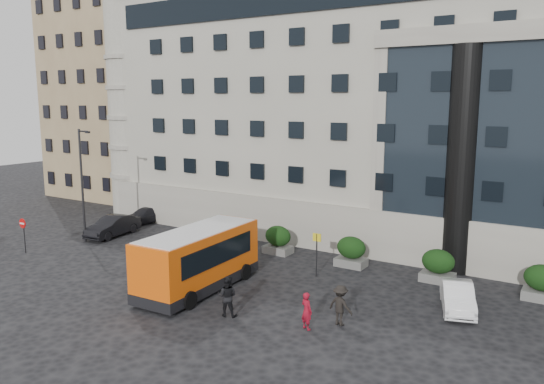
{
  "coord_description": "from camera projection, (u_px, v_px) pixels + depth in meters",
  "views": [
    {
      "loc": [
        18.83,
        -20.93,
        9.95
      ],
      "look_at": [
        3.64,
        3.19,
        5.0
      ],
      "focal_mm": 35.0,
      "sensor_mm": 36.0,
      "label": 1
    }
  ],
  "objects": [
    {
      "name": "ground",
      "position": [
        185.0,
        284.0,
        29.04
      ],
      "size": [
        120.0,
        120.0,
        0.0
      ],
      "primitive_type": "plane",
      "color": "black",
      "rests_on": "ground"
    },
    {
      "name": "civic_building",
      "position": [
        421.0,
        112.0,
        42.69
      ],
      "size": [
        44.0,
        24.0,
        18.0
      ],
      "primitive_type": "cube",
      "color": "gray",
      "rests_on": "ground"
    },
    {
      "name": "entrance_column",
      "position": [
        462.0,
        161.0,
        30.22
      ],
      "size": [
        1.8,
        1.8,
        13.0
      ],
      "primitive_type": "cylinder",
      "color": "black",
      "rests_on": "ground"
    },
    {
      "name": "apartment_near",
      "position": [
        137.0,
        100.0,
        56.61
      ],
      "size": [
        14.0,
        14.0,
        20.0
      ],
      "primitive_type": "cube",
      "color": "#8D7452",
      "rests_on": "ground"
    },
    {
      "name": "apartment_far",
      "position": [
        219.0,
        92.0,
        73.02
      ],
      "size": [
        13.0,
        13.0,
        22.0
      ],
      "primitive_type": "cube",
      "color": "brown",
      "rests_on": "ground"
    },
    {
      "name": "hedge_a",
      "position": [
        215.0,
        229.0,
        37.49
      ],
      "size": [
        1.8,
        1.26,
        1.84
      ],
      "color": "#565653",
      "rests_on": "ground"
    },
    {
      "name": "hedge_b",
      "position": [
        278.0,
        240.0,
        34.76
      ],
      "size": [
        1.8,
        1.26,
        1.84
      ],
      "color": "#565653",
      "rests_on": "ground"
    },
    {
      "name": "hedge_c",
      "position": [
        351.0,
        251.0,
        32.03
      ],
      "size": [
        1.8,
        1.26,
        1.84
      ],
      "color": "#565653",
      "rests_on": "ground"
    },
    {
      "name": "hedge_d",
      "position": [
        438.0,
        265.0,
        29.29
      ],
      "size": [
        1.8,
        1.26,
        1.84
      ],
      "color": "#565653",
      "rests_on": "ground"
    },
    {
      "name": "hedge_e",
      "position": [
        543.0,
        282.0,
        26.56
      ],
      "size": [
        1.8,
        1.26,
        1.84
      ],
      "color": "#565653",
      "rests_on": "ground"
    },
    {
      "name": "street_lamp",
      "position": [
        82.0,
        181.0,
        37.06
      ],
      "size": [
        1.16,
        0.18,
        8.0
      ],
      "color": "#262628",
      "rests_on": "ground"
    },
    {
      "name": "bus_stop_sign",
      "position": [
        317.0,
        247.0,
        30.03
      ],
      "size": [
        0.5,
        0.08,
        2.52
      ],
      "color": "#262628",
      "rests_on": "ground"
    },
    {
      "name": "no_entry_sign",
      "position": [
        23.0,
        228.0,
        34.72
      ],
      "size": [
        0.64,
        0.16,
        2.32
      ],
      "color": "#262628",
      "rests_on": "ground"
    },
    {
      "name": "minibus",
      "position": [
        198.0,
        257.0,
        28.01
      ],
      "size": [
        3.15,
        7.84,
        3.23
      ],
      "rotation": [
        0.0,
        0.0,
        0.04
      ],
      "color": "#E9540A",
      "rests_on": "ground"
    },
    {
      "name": "red_truck",
      "position": [
        171.0,
        193.0,
        48.76
      ],
      "size": [
        3.04,
        5.7,
        2.95
      ],
      "rotation": [
        0.0,
        0.0,
        -0.11
      ],
      "color": "maroon",
      "rests_on": "ground"
    },
    {
      "name": "parked_car_b",
      "position": [
        113.0,
        226.0,
        39.19
      ],
      "size": [
        2.09,
        4.72,
        1.51
      ],
      "primitive_type": "imported",
      "rotation": [
        0.0,
        0.0,
        0.11
      ],
      "color": "black",
      "rests_on": "ground"
    },
    {
      "name": "parked_car_c",
      "position": [
        146.0,
        215.0,
        43.46
      ],
      "size": [
        2.49,
        4.6,
        1.27
      ],
      "primitive_type": "imported",
      "rotation": [
        0.0,
        0.0,
        -0.17
      ],
      "color": "black",
      "rests_on": "ground"
    },
    {
      "name": "parked_car_d",
      "position": [
        150.0,
        200.0,
        49.89
      ],
      "size": [
        2.95,
        5.22,
        1.38
      ],
      "primitive_type": "imported",
      "rotation": [
        0.0,
        0.0,
        -0.14
      ],
      "color": "black",
      "rests_on": "ground"
    },
    {
      "name": "white_taxi",
      "position": [
        458.0,
        297.0,
        25.38
      ],
      "size": [
        2.59,
        4.25,
        1.32
      ],
      "primitive_type": "imported",
      "rotation": [
        0.0,
        0.0,
        0.32
      ],
      "color": "white",
      "rests_on": "ground"
    },
    {
      "name": "pedestrian_a",
      "position": [
        307.0,
        311.0,
        23.22
      ],
      "size": [
        0.72,
        0.6,
        1.68
      ],
      "primitive_type": "imported",
      "rotation": [
        0.0,
        0.0,
        2.76
      ],
      "color": "maroon",
      "rests_on": "ground"
    },
    {
      "name": "pedestrian_b",
      "position": [
        227.0,
        296.0,
        24.6
      ],
      "size": [
        1.12,
        1.0,
        1.93
      ],
      "primitive_type": "imported",
      "rotation": [
        0.0,
        0.0,
        3.48
      ],
      "color": "black",
      "rests_on": "ground"
    },
    {
      "name": "pedestrian_c",
      "position": [
        340.0,
        305.0,
        23.63
      ],
      "size": [
        1.29,
        0.88,
        1.85
      ],
      "primitive_type": "imported",
      "rotation": [
        0.0,
        0.0,
        2.97
      ],
      "color": "black",
      "rests_on": "ground"
    }
  ]
}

